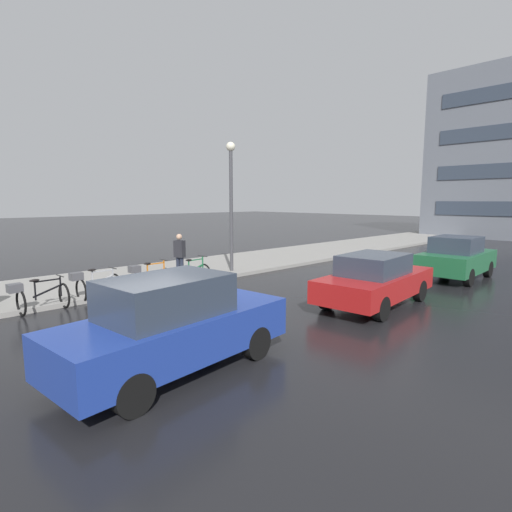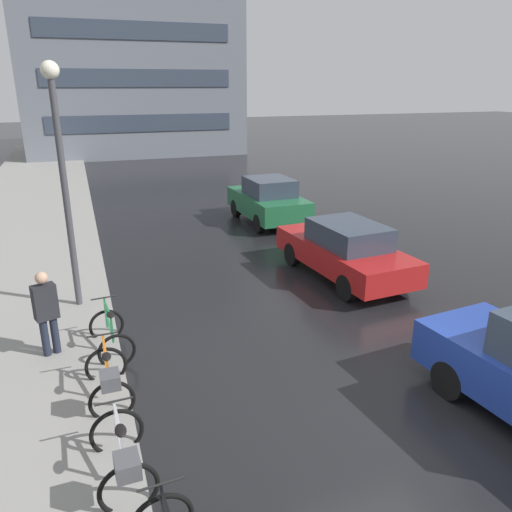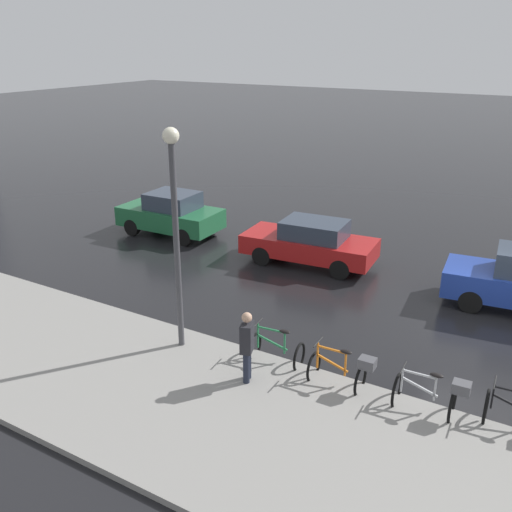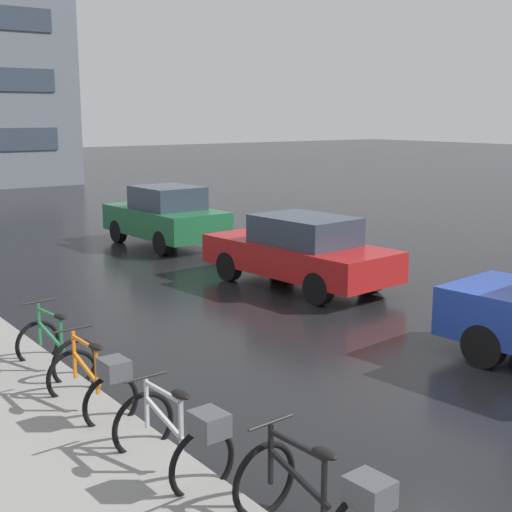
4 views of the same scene
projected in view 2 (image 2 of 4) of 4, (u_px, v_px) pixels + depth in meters
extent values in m
plane|color=black|center=(396.00, 435.00, 7.33)|extent=(140.00, 140.00, 0.00)
cube|color=gray|center=(14.00, 261.00, 14.31)|extent=(4.80, 60.00, 0.14)
cube|color=black|center=(162.00, 507.00, 5.29)|extent=(0.04, 0.04, 0.56)
cylinder|color=black|center=(161.00, 484.00, 5.19)|extent=(0.50, 0.06, 0.03)
torus|color=black|center=(117.00, 433.00, 6.82)|extent=(0.74, 0.09, 0.74)
torus|color=black|center=(129.00, 489.00, 5.87)|extent=(0.74, 0.09, 0.74)
cube|color=#ADAFB5|center=(123.00, 451.00, 6.09)|extent=(0.04, 0.04, 0.55)
cube|color=#ADAFB5|center=(116.00, 420.00, 6.66)|extent=(0.04, 0.04, 0.54)
cube|color=#ADAFB5|center=(118.00, 420.00, 6.30)|extent=(0.06, 0.65, 0.04)
cube|color=#ADAFB5|center=(120.00, 439.00, 6.37)|extent=(0.07, 0.74, 0.27)
ellipsoid|color=black|center=(121.00, 431.00, 5.99)|extent=(0.15, 0.27, 0.07)
cylinder|color=black|center=(114.00, 401.00, 6.57)|extent=(0.50, 0.05, 0.03)
cube|color=#4C4C51|center=(127.00, 466.00, 5.62)|extent=(0.29, 0.35, 0.22)
torus|color=black|center=(106.00, 366.00, 8.46)|extent=(0.70, 0.07, 0.70)
torus|color=black|center=(112.00, 401.00, 7.52)|extent=(0.70, 0.07, 0.70)
cube|color=orange|center=(108.00, 374.00, 7.74)|extent=(0.04, 0.04, 0.55)
cube|color=orange|center=(105.00, 352.00, 8.29)|extent=(0.04, 0.04, 0.62)
cube|color=orange|center=(105.00, 349.00, 7.93)|extent=(0.05, 0.64, 0.04)
cube|color=orange|center=(107.00, 367.00, 8.02)|extent=(0.05, 0.73, 0.26)
ellipsoid|color=black|center=(106.00, 357.00, 7.64)|extent=(0.14, 0.26, 0.07)
cylinder|color=black|center=(103.00, 335.00, 8.18)|extent=(0.50, 0.04, 0.03)
cube|color=#4C4C51|center=(110.00, 380.00, 7.27)|extent=(0.29, 0.35, 0.22)
torus|color=black|center=(107.00, 326.00, 9.89)|extent=(0.68, 0.13, 0.68)
torus|color=black|center=(117.00, 351.00, 8.95)|extent=(0.68, 0.13, 0.68)
cube|color=#237042|center=(112.00, 329.00, 9.17)|extent=(0.04, 0.04, 0.54)
cube|color=#237042|center=(106.00, 313.00, 9.72)|extent=(0.04, 0.04, 0.62)
cube|color=#237042|center=(108.00, 309.00, 9.36)|extent=(0.10, 0.66, 0.04)
cube|color=#237042|center=(109.00, 325.00, 9.45)|extent=(0.11, 0.75, 0.27)
ellipsoid|color=black|center=(110.00, 315.00, 9.07)|extent=(0.16, 0.27, 0.07)
cylinder|color=black|center=(104.00, 298.00, 9.61)|extent=(0.50, 0.08, 0.03)
cylinder|color=black|center=(450.00, 380.00, 8.13)|extent=(0.29, 0.66, 0.64)
cube|color=#AD1919|center=(344.00, 254.00, 13.15)|extent=(2.14, 4.49, 0.62)
cube|color=#2D3847|center=(349.00, 234.00, 12.80)|extent=(1.62, 2.15, 0.57)
cylinder|color=black|center=(293.00, 254.00, 14.10)|extent=(0.27, 0.66, 0.64)
cylinder|color=black|center=(340.00, 247.00, 14.72)|extent=(0.27, 0.66, 0.64)
cylinder|color=black|center=(347.00, 288.00, 11.78)|extent=(0.27, 0.66, 0.64)
cylinder|color=black|center=(400.00, 278.00, 12.40)|extent=(0.27, 0.66, 0.64)
cube|color=#1E6038|center=(268.00, 204.00, 18.41)|extent=(1.98, 3.95, 0.72)
cube|color=#2D3847|center=(270.00, 187.00, 18.05)|extent=(1.57, 1.83, 0.61)
cylinder|color=black|center=(236.00, 208.00, 19.30)|extent=(0.24, 0.65, 0.64)
cylinder|color=black|center=(275.00, 204.00, 19.87)|extent=(0.24, 0.65, 0.64)
cylinder|color=black|center=(259.00, 223.00, 17.18)|extent=(0.24, 0.65, 0.64)
cylinder|color=black|center=(302.00, 219.00, 17.76)|extent=(0.24, 0.65, 0.64)
cylinder|color=#1E2333|center=(46.00, 341.00, 9.12)|extent=(0.14, 0.14, 0.86)
cylinder|color=#1E2333|center=(56.00, 338.00, 9.23)|extent=(0.14, 0.14, 0.86)
cube|color=#232328|center=(45.00, 302.00, 8.93)|extent=(0.46, 0.36, 0.65)
sphere|color=tan|center=(41.00, 278.00, 8.78)|extent=(0.22, 0.22, 0.22)
cylinder|color=#424247|center=(67.00, 202.00, 10.59)|extent=(0.14, 0.14, 4.99)
sphere|color=#F2EACC|center=(50.00, 70.00, 9.72)|extent=(0.36, 0.36, 0.36)
cube|color=slate|center=(130.00, 57.00, 35.24)|extent=(14.73, 7.96, 13.24)
cube|color=#333D4C|center=(142.00, 123.00, 33.05)|extent=(12.07, 0.06, 1.10)
cube|color=#333D4C|center=(139.00, 78.00, 32.13)|extent=(12.07, 0.06, 1.10)
cube|color=#333D4C|center=(135.00, 30.00, 31.20)|extent=(12.07, 0.06, 1.10)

